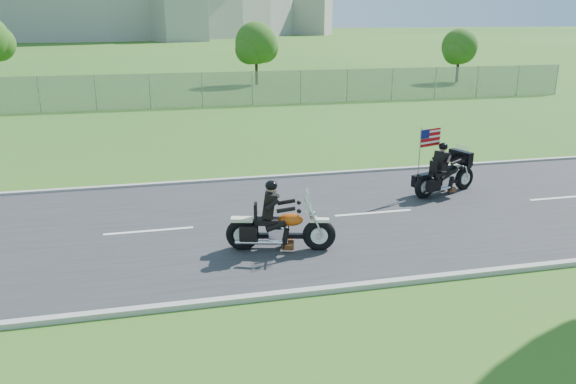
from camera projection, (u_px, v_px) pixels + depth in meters
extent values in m
plane|color=#1F4F18|center=(228.00, 226.00, 14.55)|extent=(420.00, 420.00, 0.00)
cube|color=#28282B|center=(228.00, 225.00, 14.54)|extent=(120.00, 8.00, 0.04)
cube|color=#9E9B93|center=(213.00, 181.00, 18.29)|extent=(120.00, 0.18, 0.12)
cube|color=#9E9B93|center=(254.00, 298.00, 10.77)|extent=(120.00, 0.18, 0.12)
cube|color=gray|center=(95.00, 93.00, 31.75)|extent=(60.00, 0.03, 2.00)
cylinder|color=#382316|center=(256.00, 68.00, 43.31)|extent=(0.22, 0.22, 2.52)
sphere|color=#2D5115|center=(256.00, 43.00, 42.74)|extent=(3.20, 3.20, 3.20)
sphere|color=#2D5115|center=(263.00, 47.00, 43.43)|extent=(2.40, 2.40, 2.40)
sphere|color=#2D5115|center=(250.00, 49.00, 42.38)|extent=(2.24, 2.24, 2.24)
cylinder|color=#382316|center=(458.00, 68.00, 44.92)|extent=(0.22, 0.22, 2.24)
sphere|color=#2D5115|center=(459.00, 46.00, 44.41)|extent=(2.80, 2.80, 2.80)
sphere|color=#2D5115|center=(463.00, 50.00, 45.02)|extent=(2.10, 2.10, 2.10)
sphere|color=#2D5115|center=(456.00, 52.00, 44.10)|extent=(1.96, 1.96, 1.96)
torus|color=black|center=(319.00, 235.00, 12.91)|extent=(0.79, 0.36, 0.77)
torus|color=black|center=(242.00, 235.00, 12.94)|extent=(0.79, 0.36, 0.77)
ellipsoid|color=#C04B0E|center=(291.00, 220.00, 12.81)|extent=(0.65, 0.46, 0.29)
cube|color=black|center=(267.00, 221.00, 12.83)|extent=(0.63, 0.44, 0.13)
cube|color=black|center=(269.00, 204.00, 12.70)|extent=(0.34, 0.46, 0.57)
sphere|color=black|center=(271.00, 186.00, 12.57)|extent=(0.34, 0.34, 0.28)
cube|color=silver|center=(309.00, 199.00, 12.65)|extent=(0.15, 0.48, 0.42)
torus|color=black|center=(464.00, 178.00, 17.44)|extent=(0.76, 0.41, 0.74)
torus|color=black|center=(424.00, 187.00, 16.58)|extent=(0.76, 0.41, 0.74)
ellipsoid|color=black|center=(451.00, 170.00, 17.01)|extent=(0.63, 0.48, 0.28)
cube|color=black|center=(439.00, 174.00, 16.76)|extent=(0.62, 0.46, 0.12)
cube|color=black|center=(441.00, 161.00, 16.67)|extent=(0.36, 0.46, 0.55)
sphere|color=black|center=(443.00, 146.00, 16.56)|extent=(0.34, 0.34, 0.27)
cube|color=black|center=(461.00, 157.00, 17.10)|extent=(0.47, 0.83, 0.40)
cube|color=#B70C11|center=(430.00, 138.00, 16.47)|extent=(0.76, 0.28, 0.52)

